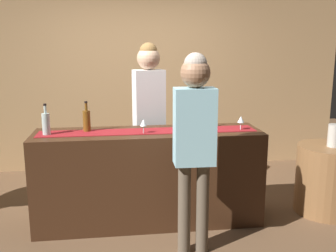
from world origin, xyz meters
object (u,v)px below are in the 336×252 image
Objects in this scene: customer_sipping at (194,133)px; round_side_table at (328,179)px; vase_on_side_table at (334,136)px; wine_glass_near_customer at (183,120)px; wine_glass_far_end at (241,120)px; bartender at (149,104)px; wine_bottle_amber at (87,120)px; wine_bottle_clear at (46,123)px; wine_glass_mid_counter at (143,123)px; wine_bottle_green at (199,118)px.

round_side_table is (1.61, 0.65, -0.71)m from customer_sipping.
round_side_table is at bearing 116.98° from vase_on_side_table.
wine_glass_near_customer reaches higher than round_side_table.
wine_glass_far_end is 0.08× the size of bartender.
wine_bottle_amber is 0.41× the size of round_side_table.
wine_bottle_clear is 0.41× the size of round_side_table.
wine_glass_mid_counter is 0.60× the size of vase_on_side_table.
round_side_table is (2.00, 0.07, -0.69)m from wine_glass_mid_counter.
customer_sipping is at bearing -158.96° from vase_on_side_table.
wine_bottle_amber is 1.00× the size of wine_bottle_clear.
wine_bottle_amber reaches higher than wine_glass_near_customer.
vase_on_side_table is (2.93, -0.01, -0.21)m from wine_bottle_clear.
wine_glass_mid_counter is (0.55, -0.17, -0.01)m from wine_bottle_amber.
bartender is (1.03, 0.61, 0.08)m from wine_bottle_clear.
wine_glass_far_end is at bearing -15.32° from wine_bottle_green.
wine_bottle_clear reaches higher than vase_on_side_table.
bartender is (0.66, 0.50, 0.08)m from wine_bottle_amber.
customer_sipping is (1.30, -0.64, 0.02)m from wine_bottle_clear.
vase_on_side_table is (1.63, 0.63, -0.22)m from customer_sipping.
wine_glass_mid_counter is 2.02m from vase_on_side_table.
wine_glass_far_end is at bearing 46.45° from customer_sipping.
wine_glass_mid_counter reaches higher than round_side_table.
wine_bottle_green is at bearing -1.44° from wine_bottle_amber.
bartender is (-0.29, 0.57, 0.08)m from wine_glass_near_customer.
bartender is at bearing 162.43° from round_side_table.
bartender is at bearing 143.58° from wine_glass_far_end.
wine_glass_near_customer is 0.60× the size of vase_on_side_table.
wine_glass_mid_counter is 0.08× the size of customer_sipping.
wine_bottle_clear is 3.00m from round_side_table.
wine_glass_near_customer is 1.74m from round_side_table.
wine_bottle_green is 0.60m from wine_glass_mid_counter.
round_side_table is at bearing 2.42° from wine_glass_far_end.
bartender reaches higher than wine_bottle_clear.
vase_on_side_table is at bearing -2.60° from wine_bottle_amber.
customer_sipping is (-0.19, -0.71, 0.02)m from wine_bottle_green.
wine_glass_near_customer is 0.64m from bartender.
wine_bottle_clear is 1.45m from customer_sipping.
round_side_table is (1.60, -0.03, -0.69)m from wine_glass_near_customer.
wine_glass_mid_counter is at bearing -17.23° from wine_bottle_amber.
wine_glass_far_end is at bearing 1.86° from wine_glass_mid_counter.
bartender reaches higher than vase_on_side_table.
wine_bottle_amber is at bearing 178.56° from wine_bottle_green.
wine_glass_near_customer is 0.19× the size of round_side_table.
wine_bottle_clear reaches higher than wine_glass_mid_counter.
wine_glass_near_customer and wine_glass_mid_counter have the same top height.
wine_glass_far_end is at bearing -1.02° from wine_bottle_clear.
wine_bottle_clear is 1.26× the size of vase_on_side_table.
bartender is 7.58× the size of vase_on_side_table.
wine_glass_mid_counter is at bearing -177.85° from round_side_table.
vase_on_side_table is at bearing -0.23° from wine_bottle_clear.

